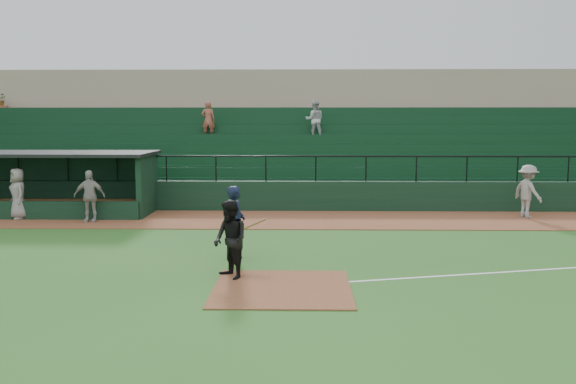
{
  "coord_description": "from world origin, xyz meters",
  "views": [
    {
      "loc": [
        0.41,
        -13.79,
        3.7
      ],
      "look_at": [
        0.0,
        5.0,
        1.4
      ],
      "focal_mm": 37.57,
      "sensor_mm": 36.0,
      "label": 1
    }
  ],
  "objects": [
    {
      "name": "ground",
      "position": [
        0.0,
        0.0,
        0.0
      ],
      "size": [
        90.0,
        90.0,
        0.0
      ],
      "primitive_type": "plane",
      "color": "#265A1D",
      "rests_on": "ground"
    },
    {
      "name": "warning_track",
      "position": [
        0.0,
        8.0,
        0.01
      ],
      "size": [
        40.0,
        4.0,
        0.03
      ],
      "primitive_type": "cube",
      "color": "brown",
      "rests_on": "ground"
    },
    {
      "name": "home_plate_dirt",
      "position": [
        0.0,
        -1.0,
        0.01
      ],
      "size": [
        3.0,
        3.0,
        0.03
      ],
      "primitive_type": "cube",
      "color": "brown",
      "rests_on": "ground"
    },
    {
      "name": "stadium_structure",
      "position": [
        -0.0,
        16.46,
        2.3
      ],
      "size": [
        38.0,
        13.08,
        6.4
      ],
      "color": "black",
      "rests_on": "ground"
    },
    {
      "name": "dugout",
      "position": [
        -9.75,
        9.56,
        1.33
      ],
      "size": [
        8.9,
        3.2,
        2.42
      ],
      "color": "black",
      "rests_on": "ground"
    },
    {
      "name": "batter_at_plate",
      "position": [
        -1.29,
        1.72,
        0.98
      ],
      "size": [
        1.03,
        0.73,
        1.96
      ],
      "color": "black",
      "rests_on": "ground"
    },
    {
      "name": "umpire",
      "position": [
        -1.22,
        -0.19,
        0.92
      ],
      "size": [
        1.08,
        1.13,
        1.84
      ],
      "primitive_type": "imported",
      "rotation": [
        0.0,
        0.0,
        -0.96
      ],
      "color": "black",
      "rests_on": "ground"
    },
    {
      "name": "runner",
      "position": [
        8.84,
        8.59,
        1.01
      ],
      "size": [
        1.17,
        1.45,
        1.97
      ],
      "primitive_type": "imported",
      "rotation": [
        0.0,
        0.0,
        1.98
      ],
      "color": "gray",
      "rests_on": "warning_track"
    },
    {
      "name": "dugout_player_a",
      "position": [
        -7.14,
        7.33,
        0.95
      ],
      "size": [
        1.13,
        0.58,
        1.85
      ],
      "primitive_type": "imported",
      "rotation": [
        0.0,
        0.0,
        0.13
      ],
      "color": "#ADA8A2",
      "rests_on": "warning_track"
    },
    {
      "name": "dugout_player_b",
      "position": [
        -9.94,
        7.83,
        0.96
      ],
      "size": [
        1.05,
        1.08,
        1.87
      ],
      "primitive_type": "imported",
      "rotation": [
        0.0,
        0.0,
        -0.85
      ],
      "color": "gray",
      "rests_on": "warning_track"
    }
  ]
}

